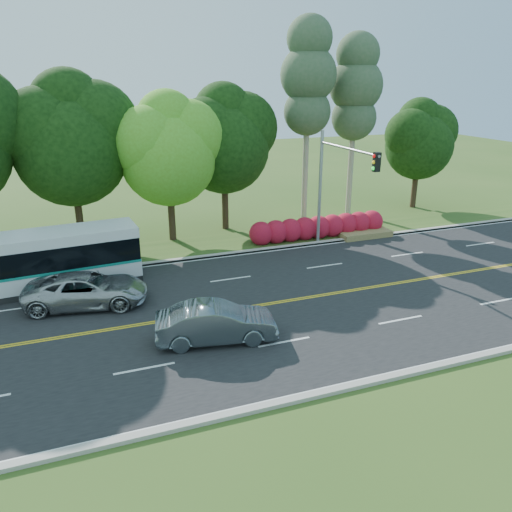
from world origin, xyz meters
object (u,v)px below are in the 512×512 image
object	(u,v)px
traffic_signal	(336,175)
sedan	(216,323)
transit_bus	(22,265)
suv	(87,290)

from	to	relation	value
traffic_signal	sedan	size ratio (longest dim) A/B	1.47
transit_bus	suv	xyz separation A→B (m)	(2.78, -2.62, -0.66)
suv	sedan	bearing A→B (deg)	-127.43
sedan	suv	size ratio (longest dim) A/B	0.87
transit_bus	sedan	world-z (taller)	transit_bus
traffic_signal	sedan	world-z (taller)	traffic_signal
sedan	suv	world-z (taller)	sedan
transit_bus	sedan	distance (m)	10.83
traffic_signal	suv	bearing A→B (deg)	-169.57
sedan	suv	bearing A→B (deg)	51.88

